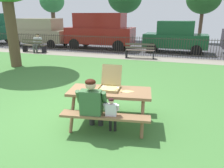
# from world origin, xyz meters

# --- Properties ---
(ground) EXTENTS (28.00, 12.35, 0.02)m
(ground) POSITION_xyz_m (0.00, 2.17, -0.01)
(ground) COLOR #437A38
(cobblestone_walkway) EXTENTS (28.00, 1.40, 0.01)m
(cobblestone_walkway) POSITION_xyz_m (0.00, 7.65, -0.00)
(cobblestone_walkway) COLOR gray
(street_asphalt) EXTENTS (28.00, 7.81, 0.01)m
(street_asphalt) POSITION_xyz_m (0.00, 12.25, -0.01)
(street_asphalt) COLOR #424247
(picnic_table_foreground) EXTENTS (2.00, 1.73, 0.79)m
(picnic_table_foreground) POSITION_xyz_m (1.18, -0.20, 0.60)
(picnic_table_foreground) COLOR #8D6644
(picnic_table_foreground) RESTS_ON ground
(pizza_box_open) EXTENTS (0.50, 0.58, 0.50)m
(pizza_box_open) POSITION_xyz_m (1.14, -0.07, 0.86)
(pizza_box_open) COLOR tan
(pizza_box_open) RESTS_ON picnic_table_foreground
(pizza_slice_on_table) EXTENTS (0.29, 0.21, 0.02)m
(pizza_slice_on_table) POSITION_xyz_m (1.53, -0.16, 0.78)
(pizza_slice_on_table) COLOR #EDDF7A
(pizza_slice_on_table) RESTS_ON picnic_table_foreground
(adult_at_table) EXTENTS (0.63, 0.63, 1.19)m
(adult_at_table) POSITION_xyz_m (0.98, -0.73, 0.66)
(adult_at_table) COLOR #303030
(adult_at_table) RESTS_ON ground
(child_at_table) EXTENTS (0.33, 0.32, 0.83)m
(child_at_table) POSITION_xyz_m (1.38, -0.70, 0.50)
(child_at_table) COLOR black
(child_at_table) RESTS_ON ground
(iron_fence_streetside) EXTENTS (22.65, 0.03, 1.13)m
(iron_fence_streetside) POSITION_xyz_m (-0.00, 8.35, 0.57)
(iron_fence_streetside) COLOR #2D2823
(iron_fence_streetside) RESTS_ON ground
(park_bench_left) EXTENTS (1.62, 0.54, 0.85)m
(park_bench_left) POSITION_xyz_m (-6.49, 7.51, 0.42)
(park_bench_left) COLOR brown
(park_bench_left) RESTS_ON ground
(park_bench_center) EXTENTS (1.62, 0.56, 0.85)m
(park_bench_center) POSITION_xyz_m (0.48, 7.51, 0.42)
(park_bench_center) COLOR brown
(park_bench_center) RESTS_ON ground
(person_on_park_bench) EXTENTS (0.62, 0.61, 1.19)m
(person_on_park_bench) POSITION_xyz_m (-6.21, 7.53, 0.66)
(person_on_park_bench) COLOR #4B4B4B
(person_on_park_bench) RESTS_ON ground
(parked_car_left) EXTENTS (4.68, 2.13, 2.08)m
(parked_car_left) POSITION_xyz_m (-7.78, 10.17, 1.10)
(parked_car_left) COLOR gray
(parked_car_left) RESTS_ON ground
(parked_car_center) EXTENTS (4.71, 2.09, 2.46)m
(parked_car_center) POSITION_xyz_m (-2.84, 10.17, 1.31)
(parked_car_center) COLOR maroon
(parked_car_center) RESTS_ON ground
(parked_car_right) EXTENTS (3.99, 2.01, 1.98)m
(parked_car_right) POSITION_xyz_m (2.28, 10.17, 1.01)
(parked_car_right) COLOR #174B29
(parked_car_right) RESTS_ON ground
(far_tree_left) EXTENTS (2.53, 2.53, 4.83)m
(far_tree_left) POSITION_xyz_m (-10.61, 16.75, 3.61)
(far_tree_left) COLOR brown
(far_tree_left) RESTS_ON ground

